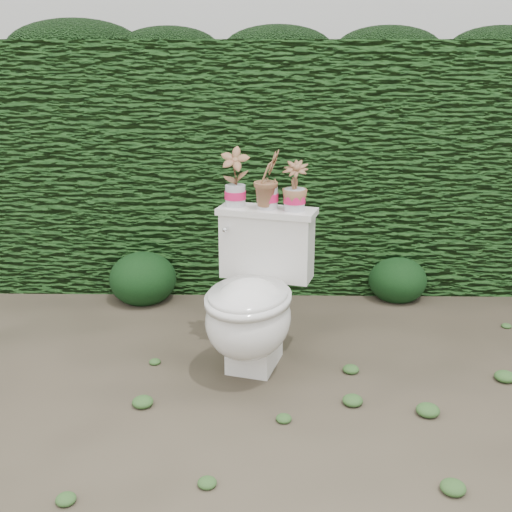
{
  "coord_description": "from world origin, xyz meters",
  "views": [
    {
      "loc": [
        -0.06,
        -2.83,
        1.56
      ],
      "look_at": [
        -0.11,
        0.26,
        0.55
      ],
      "focal_mm": 45.0,
      "sensor_mm": 36.0,
      "label": 1
    }
  ],
  "objects_px": {
    "toilet": "(253,302)",
    "potted_plant_right": "(295,187)",
    "potted_plant_left": "(235,178)",
    "potted_plant_center": "(268,181)"
  },
  "relations": [
    {
      "from": "potted_plant_left",
      "to": "potted_plant_center",
      "type": "relative_size",
      "value": 1.02
    },
    {
      "from": "toilet",
      "to": "potted_plant_right",
      "type": "distance_m",
      "value": 0.61
    },
    {
      "from": "potted_plant_left",
      "to": "potted_plant_right",
      "type": "xyz_separation_m",
      "value": [
        0.3,
        -0.09,
        -0.03
      ]
    },
    {
      "from": "potted_plant_center",
      "to": "toilet",
      "type": "bearing_deg",
      "value": -164.09
    },
    {
      "from": "potted_plant_right",
      "to": "potted_plant_center",
      "type": "bearing_deg",
      "value": 174.22
    },
    {
      "from": "potted_plant_left",
      "to": "potted_plant_right",
      "type": "height_order",
      "value": "potted_plant_left"
    },
    {
      "from": "potted_plant_center",
      "to": "potted_plant_left",
      "type": "bearing_deg",
      "value": 106.4
    },
    {
      "from": "potted_plant_left",
      "to": "potted_plant_center",
      "type": "height_order",
      "value": "potted_plant_left"
    },
    {
      "from": "potted_plant_left",
      "to": "potted_plant_right",
      "type": "relative_size",
      "value": 1.23
    },
    {
      "from": "potted_plant_center",
      "to": "potted_plant_right",
      "type": "bearing_deg",
      "value": -73.6
    }
  ]
}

